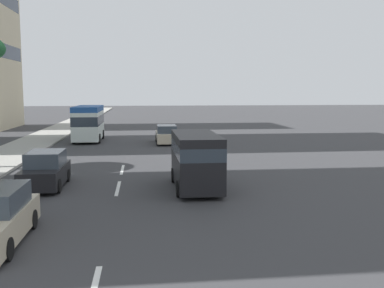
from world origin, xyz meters
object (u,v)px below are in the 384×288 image
at_px(car_third, 166,135).
at_px(car_fourth, 45,171).
at_px(van_fifth, 196,158).
at_px(minibus_lead, 88,122).

relative_size(car_third, car_fourth, 1.14).
distance_m(car_fourth, van_fifth, 7.19).
xyz_separation_m(minibus_lead, car_fourth, (-19.78, -0.22, -0.94)).
xyz_separation_m(car_fourth, van_fifth, (-1.11, -7.07, 0.67)).
height_order(minibus_lead, car_third, minibus_lead).
relative_size(car_third, van_fifth, 0.91).
bearing_deg(van_fifth, car_third, 1.11).
distance_m(minibus_lead, van_fifth, 22.13).
xyz_separation_m(car_third, car_fourth, (-17.24, 6.71, 0.04)).
xyz_separation_m(minibus_lead, car_third, (-2.54, -6.93, -0.98)).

